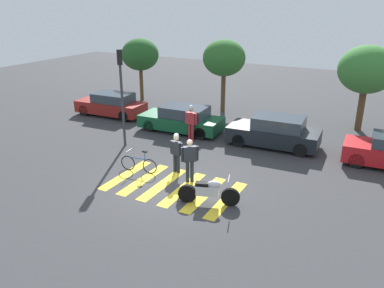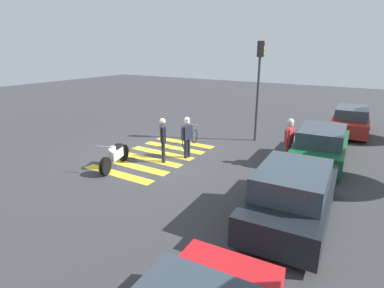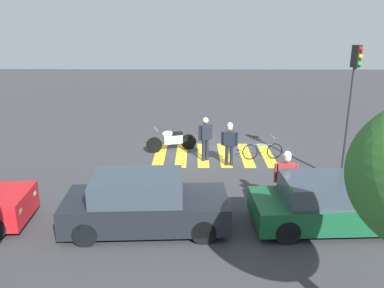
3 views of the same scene
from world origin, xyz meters
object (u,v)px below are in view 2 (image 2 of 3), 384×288
object	(u,v)px
police_motorcycle	(115,156)
car_maroon_wagon	(351,121)
traffic_light_pole	(259,76)
car_green_compact	(321,145)
leaning_bicycle	(190,138)
pedestrian_bystander	(289,138)
officer_on_foot	(187,135)
car_black_suv	(292,195)
officer_by_motorcycle	(163,137)

from	to	relation	value
police_motorcycle	car_maroon_wagon	bearing A→B (deg)	144.72
police_motorcycle	traffic_light_pole	bearing A→B (deg)	151.79
car_maroon_wagon	car_green_compact	bearing A→B (deg)	-6.36
leaning_bicycle	pedestrian_bystander	xyz separation A→B (m)	(0.07, 4.46, 0.71)
officer_on_foot	traffic_light_pole	bearing A→B (deg)	158.19
police_motorcycle	pedestrian_bystander	xyz separation A→B (m)	(-3.66, 5.52, 0.61)
leaning_bicycle	pedestrian_bystander	world-z (taller)	pedestrian_bystander
car_maroon_wagon	car_black_suv	bearing A→B (deg)	-2.53
car_green_compact	car_black_suv	bearing A→B (deg)	1.47
leaning_bicycle	car_maroon_wagon	size ratio (longest dim) A/B	0.38
pedestrian_bystander	traffic_light_pole	xyz separation A→B (m)	(-2.52, -2.21, 2.02)
car_green_compact	officer_on_foot	bearing A→B (deg)	-62.94
leaning_bicycle	car_black_suv	world-z (taller)	car_black_suv
officer_by_motorcycle	car_green_compact	size ratio (longest dim) A/B	0.39
car_maroon_wagon	traffic_light_pole	size ratio (longest dim) A/B	0.94
pedestrian_bystander	car_black_suv	distance (m)	4.18
officer_on_foot	pedestrian_bystander	distance (m)	3.98
leaning_bicycle	traffic_light_pole	distance (m)	4.31
police_motorcycle	officer_by_motorcycle	distance (m)	1.95
police_motorcycle	leaning_bicycle	world-z (taller)	police_motorcycle
officer_by_motorcycle	officer_on_foot	bearing A→B (deg)	149.34
police_motorcycle	pedestrian_bystander	distance (m)	6.65
leaning_bicycle	officer_by_motorcycle	xyz separation A→B (m)	(2.31, 0.18, 0.66)
officer_by_motorcycle	car_black_suv	bearing A→B (deg)	72.04
police_motorcycle	pedestrian_bystander	size ratio (longest dim) A/B	1.15
traffic_light_pole	pedestrian_bystander	bearing A→B (deg)	41.26
officer_on_foot	officer_by_motorcycle	xyz separation A→B (m)	(0.91, -0.54, 0.04)
officer_on_foot	car_maroon_wagon	world-z (taller)	officer_on_foot
car_green_compact	car_black_suv	xyz separation A→B (m)	(5.11, 0.13, 0.04)
officer_by_motorcycle	pedestrian_bystander	bearing A→B (deg)	117.64
police_motorcycle	car_black_suv	distance (m)	6.68
leaning_bicycle	pedestrian_bystander	size ratio (longest dim) A/B	0.90
officer_on_foot	pedestrian_bystander	size ratio (longest dim) A/B	0.93
police_motorcycle	leaning_bicycle	bearing A→B (deg)	164.20
traffic_light_pole	officer_on_foot	bearing A→B (deg)	-21.81
leaning_bicycle	car_black_suv	bearing A→B (deg)	54.01
pedestrian_bystander	traffic_light_pole	distance (m)	3.91
police_motorcycle	leaning_bicycle	size ratio (longest dim) A/B	1.28
pedestrian_bystander	car_maroon_wagon	distance (m)	6.62
officer_on_foot	car_green_compact	world-z (taller)	officer_on_foot
car_black_suv	traffic_light_pole	bearing A→B (deg)	-152.79
leaning_bicycle	car_maroon_wagon	distance (m)	8.79
officer_by_motorcycle	car_black_suv	xyz separation A→B (m)	(1.76, 5.43, -0.31)
officer_by_motorcycle	pedestrian_bystander	xyz separation A→B (m)	(-2.24, 4.29, 0.04)
car_green_compact	pedestrian_bystander	bearing A→B (deg)	-42.70
officer_by_motorcycle	car_green_compact	xyz separation A→B (m)	(-3.35, 5.30, -0.36)
car_green_compact	leaning_bicycle	bearing A→B (deg)	-79.31
leaning_bicycle	car_black_suv	xyz separation A→B (m)	(4.07, 5.61, 0.35)
leaning_bicycle	officer_by_motorcycle	world-z (taller)	officer_by_motorcycle
officer_by_motorcycle	traffic_light_pole	distance (m)	5.59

